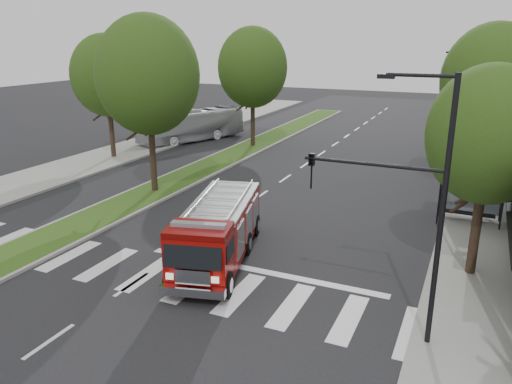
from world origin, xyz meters
TOP-DOWN VIEW (x-y plane):
  - ground at (0.00, 0.00)m, footprint 140.00×140.00m
  - sidewalk_right at (12.50, 10.00)m, footprint 5.00×80.00m
  - sidewalk_left at (-14.50, 10.00)m, footprint 5.00×80.00m
  - median at (-6.00, 18.00)m, footprint 3.00×50.00m
  - bus_shelter at (11.20, 8.15)m, footprint 3.20×1.60m
  - tree_right_near at (11.50, 2.00)m, footprint 4.40×4.40m
  - tree_right_mid at (11.50, 14.00)m, footprint 5.60×5.60m
  - tree_right_far at (11.50, 24.00)m, footprint 5.00×5.00m
  - tree_median_near at (-6.00, 6.00)m, footprint 5.80×5.80m
  - tree_median_far at (-6.00, 20.00)m, footprint 5.60×5.60m
  - tree_left_mid at (-14.00, 12.00)m, footprint 5.20×5.20m
  - streetlight_right_near at (9.61, -3.50)m, footprint 4.08×0.22m
  - streetlight_right_far at (10.35, 20.00)m, footprint 2.11×0.20m
  - fire_engine at (1.95, -0.76)m, footprint 4.12×8.00m
  - city_bus at (-12.00, 20.19)m, footprint 6.15×10.20m

SIDE VIEW (x-z plane):
  - ground at x=0.00m, z-range 0.00..0.00m
  - sidewalk_right at x=12.50m, z-range 0.00..0.15m
  - sidewalk_left at x=-14.50m, z-range 0.00..0.15m
  - median at x=-6.00m, z-range 0.00..0.16m
  - fire_engine at x=1.95m, z-range -0.05..2.61m
  - city_bus at x=-12.00m, z-range 0.00..2.81m
  - bus_shelter at x=11.20m, z-range 0.73..3.34m
  - streetlight_right_far at x=10.35m, z-range 0.48..8.48m
  - streetlight_right_near at x=9.61m, z-range 0.67..8.67m
  - tree_right_near at x=11.50m, z-range 1.48..9.53m
  - tree_right_far at x=11.50m, z-range 1.47..10.20m
  - tree_left_mid at x=-14.00m, z-range 1.58..10.74m
  - tree_right_mid at x=11.50m, z-range 1.63..11.35m
  - tree_median_far at x=-6.00m, z-range 1.63..11.35m
  - tree_median_near at x=-6.00m, z-range 1.73..11.89m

